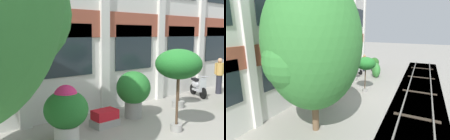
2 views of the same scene
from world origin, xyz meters
The scene contains 13 objects.
ground_plane centered at (0.00, 0.00, 0.00)m, with size 80.00×80.00×0.00m, color #9E998E.
apartment_facade centered at (0.00, 3.31, 4.31)m, with size 17.72×0.64×8.68m.
rail_tracks centered at (0.00, -3.17, -0.13)m, with size 25.36×2.80×0.43m.
broadleaf_tree centered at (-4.85, 0.63, 3.52)m, with size 3.92×3.74×6.20m.
potted_plant_glazed_jar centered at (6.43, 1.13, 0.76)m, with size 0.91×0.91×1.32m.
potted_plant_terracotta_small centered at (2.48, 1.69, 1.41)m, with size 0.87×0.87×1.87m.
potted_plant_square_trough centered at (-0.92, 1.77, 0.24)m, with size 0.85×0.55×0.50m.
potted_plant_ribbed_drum centered at (0.32, 1.87, 0.92)m, with size 1.13×1.13×1.55m.
potted_plant_low_pan centered at (0.43, 0.16, 1.90)m, with size 1.28×1.28×2.36m.
potted_plant_fluted_column centered at (-2.32, 1.57, 0.80)m, with size 1.17×1.17×1.46m.
scooter_near_curb centered at (4.63, 2.32, 0.44)m, with size 0.79×1.26×0.98m.
resident_by_doorway centered at (5.84, 1.99, 0.89)m, with size 0.50×0.34×1.66m.
topiary_hedge centered at (4.25, 0.38, 0.63)m, with size 1.17×0.70×1.26m, color #388438.
Camera 2 is at (-10.39, -3.17, 4.24)m, focal length 28.00 mm.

